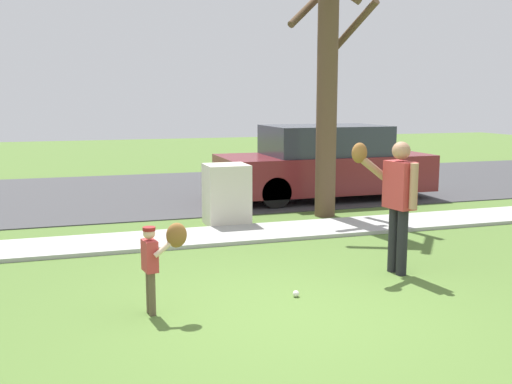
# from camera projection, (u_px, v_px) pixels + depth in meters

# --- Properties ---
(ground_plane) EXTENTS (48.00, 48.00, 0.00)m
(ground_plane) POSITION_uv_depth(u_px,v_px,m) (214.00, 239.00, 9.51)
(ground_plane) COLOR #4C6B2D
(sidewalk_strip) EXTENTS (36.00, 1.20, 0.06)m
(sidewalk_strip) POSITION_uv_depth(u_px,v_px,m) (213.00, 236.00, 9.60)
(sidewalk_strip) COLOR #A3A39E
(sidewalk_strip) RESTS_ON ground
(road_surface) EXTENTS (36.00, 6.80, 0.02)m
(road_surface) POSITION_uv_depth(u_px,v_px,m) (165.00, 191.00, 14.31)
(road_surface) COLOR #38383A
(road_surface) RESTS_ON ground
(person_adult) EXTENTS (0.76, 0.60, 1.71)m
(person_adult) POSITION_uv_depth(u_px,v_px,m) (396.00, 193.00, 7.50)
(person_adult) COLOR black
(person_adult) RESTS_ON ground
(person_child) EXTENTS (0.47, 0.35, 0.98)m
(person_child) POSITION_uv_depth(u_px,v_px,m) (158.00, 254.00, 6.11)
(person_child) COLOR brown
(person_child) RESTS_ON ground
(baseball) EXTENTS (0.07, 0.07, 0.07)m
(baseball) POSITION_uv_depth(u_px,v_px,m) (296.00, 294.00, 6.74)
(baseball) COLOR white
(baseball) RESTS_ON ground
(utility_cabinet) EXTENTS (0.75, 0.70, 1.09)m
(utility_cabinet) POSITION_uv_depth(u_px,v_px,m) (227.00, 195.00, 10.52)
(utility_cabinet) COLOR beige
(utility_cabinet) RESTS_ON ground
(street_tree_near) EXTENTS (1.85, 1.88, 5.39)m
(street_tree_near) POSITION_uv_depth(u_px,v_px,m) (328.00, 64.00, 10.94)
(street_tree_near) COLOR brown
(street_tree_near) RESTS_ON ground
(parked_suv_maroon) EXTENTS (4.70, 1.90, 1.63)m
(parked_suv_maroon) POSITION_uv_depth(u_px,v_px,m) (324.00, 164.00, 13.22)
(parked_suv_maroon) COLOR maroon
(parked_suv_maroon) RESTS_ON road_surface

